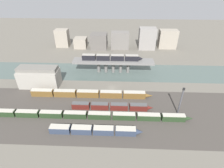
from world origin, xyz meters
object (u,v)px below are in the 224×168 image
object	(u,v)px
train_yard_near	(95,130)
warehouse_building	(39,77)
train_yard_far	(112,106)
train_on_bridge	(112,58)
train_yard_mid	(90,115)
signal_tower	(181,101)
train_yard_outer	(90,94)

from	to	relation	value
train_yard_near	warehouse_building	bearing A→B (deg)	136.08
train_yard_far	warehouse_building	world-z (taller)	warehouse_building
train_on_bridge	train_yard_mid	size ratio (longest dim) A/B	0.43
signal_tower	warehouse_building	bearing A→B (deg)	163.86
warehouse_building	train_yard_mid	bearing A→B (deg)	-38.60
train_on_bridge	signal_tower	bearing A→B (deg)	-50.38
train_yard_near	signal_tower	xyz separation A→B (m)	(40.98, 15.02, 6.17)
train_yard_mid	train_yard_near	bearing A→B (deg)	-68.11
train_yard_near	warehouse_building	xyz separation A→B (m)	(-39.90, 38.42, 4.56)
train_on_bridge	train_yard_far	world-z (taller)	train_on_bridge
warehouse_building	train_yard_outer	bearing A→B (deg)	-18.03
warehouse_building	signal_tower	bearing A→B (deg)	-16.14
train_yard_far	signal_tower	size ratio (longest dim) A/B	2.75
train_yard_near	train_yard_far	size ratio (longest dim) A/B	0.98
train_yard_near	train_yard_mid	world-z (taller)	train_yard_near
train_on_bridge	train_yard_near	xyz separation A→B (m)	(-4.95, -58.54, -9.72)
train_yard_near	train_yard_far	distance (m)	18.12
warehouse_building	train_yard_far	bearing A→B (deg)	-24.87
train_yard_outer	warehouse_building	world-z (taller)	warehouse_building
train_yard_outer	train_yard_far	bearing A→B (deg)	-39.44
train_yard_near	warehouse_building	distance (m)	55.58
train_yard_near	train_yard_outer	distance (m)	28.22
train_on_bridge	train_yard_mid	distance (m)	50.61
train_yard_outer	warehouse_building	distance (m)	35.54
train_yard_mid	train_yard_far	distance (m)	12.69
train_yard_mid	train_yard_far	xyz separation A→B (m)	(10.42, 7.23, 0.05)
train_yard_mid	warehouse_building	size ratio (longest dim) A/B	4.06
train_yard_near	train_yard_far	world-z (taller)	train_yard_far
train_yard_far	warehouse_building	distance (m)	51.38
train_yard_outer	signal_tower	xyz separation A→B (m)	(47.33, -12.48, 5.87)
train_on_bridge	train_yard_far	size ratio (longest dim) A/B	0.99
train_yard_near	signal_tower	distance (m)	44.08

